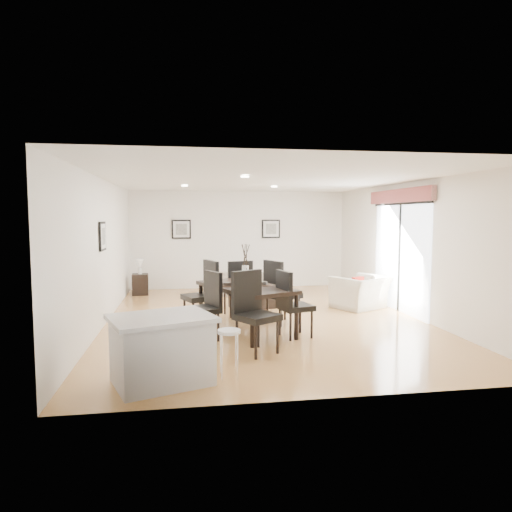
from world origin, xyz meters
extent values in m
plane|color=#DDA55A|center=(0.00, 0.00, 0.00)|extent=(8.00, 8.00, 0.00)
cube|color=white|center=(0.00, 4.00, 1.35)|extent=(6.00, 0.04, 2.70)
cube|color=white|center=(0.00, -4.00, 1.35)|extent=(6.00, 0.04, 2.70)
cube|color=white|center=(-3.00, 0.00, 1.35)|extent=(0.04, 8.00, 2.70)
cube|color=white|center=(3.00, 0.00, 1.35)|extent=(0.04, 8.00, 2.70)
cube|color=white|center=(0.00, 0.00, 2.70)|extent=(6.00, 8.00, 0.02)
imported|color=gray|center=(0.01, 2.85, 0.31)|extent=(2.18, 1.04, 0.62)
imported|color=beige|center=(2.27, 0.69, 0.35)|extent=(1.40, 1.35, 0.70)
imported|color=#3B5826|center=(5.43, 1.62, 0.31)|extent=(0.40, 0.40, 0.62)
cube|color=black|center=(-0.48, -0.93, 0.78)|extent=(1.67, 2.17, 0.06)
cylinder|color=black|center=(-0.51, -1.93, 0.37)|extent=(0.08, 0.08, 0.75)
cylinder|color=black|center=(-1.23, -0.26, 0.37)|extent=(0.08, 0.08, 0.75)
cylinder|color=black|center=(0.26, -1.59, 0.37)|extent=(0.08, 0.08, 0.75)
cylinder|color=black|center=(-0.46, 0.07, 0.37)|extent=(0.08, 0.08, 0.75)
cube|color=black|center=(-1.26, -1.41, 0.50)|extent=(0.67, 0.67, 0.09)
cube|color=black|center=(-1.07, -1.32, 0.81)|extent=(0.28, 0.48, 0.60)
cylinder|color=black|center=(-1.52, -1.32, 0.23)|extent=(0.04, 0.04, 0.46)
cylinder|color=black|center=(-1.17, -1.15, 0.23)|extent=(0.04, 0.04, 0.46)
cylinder|color=black|center=(-1.35, -1.67, 0.23)|extent=(0.04, 0.04, 0.46)
cylinder|color=black|center=(-1.00, -1.50, 0.23)|extent=(0.04, 0.04, 0.46)
cube|color=black|center=(-1.26, -0.44, 0.54)|extent=(0.70, 0.70, 0.09)
cube|color=black|center=(-1.05, -0.35, 0.87)|extent=(0.26, 0.52, 0.64)
cylinder|color=black|center=(-1.54, -0.32, 0.24)|extent=(0.04, 0.04, 0.49)
cylinder|color=black|center=(-1.15, -0.17, 0.24)|extent=(0.04, 0.04, 0.49)
cylinder|color=black|center=(-1.38, -0.71, 0.24)|extent=(0.04, 0.04, 0.49)
cylinder|color=black|center=(-0.99, -0.56, 0.24)|extent=(0.04, 0.04, 0.49)
cube|color=black|center=(0.29, -1.41, 0.50)|extent=(0.61, 0.61, 0.09)
cube|color=black|center=(0.08, -1.47, 0.82)|extent=(0.19, 0.50, 0.60)
cylinder|color=black|center=(0.53, -1.56, 0.23)|extent=(0.04, 0.04, 0.46)
cylinder|color=black|center=(0.15, -1.65, 0.23)|extent=(0.04, 0.04, 0.46)
cylinder|color=black|center=(0.44, -1.18, 0.23)|extent=(0.04, 0.04, 0.46)
cylinder|color=black|center=(0.06, -1.27, 0.23)|extent=(0.04, 0.04, 0.46)
cube|color=black|center=(0.29, -0.44, 0.54)|extent=(0.71, 0.71, 0.09)
cube|color=black|center=(0.08, -0.54, 0.87)|extent=(0.29, 0.51, 0.64)
cylinder|color=black|center=(0.57, -0.54, 0.24)|extent=(0.04, 0.04, 0.49)
cylinder|color=black|center=(0.19, -0.72, 0.24)|extent=(0.04, 0.04, 0.49)
cylinder|color=black|center=(0.39, -0.16, 0.24)|extent=(0.04, 0.04, 0.49)
cylinder|color=black|center=(0.01, -0.34, 0.24)|extent=(0.04, 0.04, 0.49)
cube|color=black|center=(-0.48, -2.22, 0.54)|extent=(0.75, 0.75, 0.09)
cube|color=black|center=(-0.61, -2.03, 0.88)|extent=(0.49, 0.35, 0.65)
cylinder|color=black|center=(-0.55, -2.52, 0.25)|extent=(0.04, 0.04, 0.49)
cylinder|color=black|center=(-0.78, -2.16, 0.25)|extent=(0.04, 0.04, 0.49)
cylinder|color=black|center=(-0.19, -2.29, 0.25)|extent=(0.04, 0.04, 0.49)
cylinder|color=black|center=(-0.42, -1.93, 0.25)|extent=(0.04, 0.04, 0.49)
cube|color=black|center=(-0.48, 0.37, 0.51)|extent=(0.60, 0.60, 0.09)
cube|color=black|center=(-0.44, 0.15, 0.83)|extent=(0.51, 0.17, 0.61)
cylinder|color=black|center=(-0.33, 0.60, 0.23)|extent=(0.04, 0.04, 0.46)
cylinder|color=black|center=(-0.25, 0.22, 0.23)|extent=(0.04, 0.04, 0.46)
cylinder|color=black|center=(-0.72, 0.52, 0.23)|extent=(0.04, 0.04, 0.46)
cylinder|color=black|center=(-0.64, 0.14, 0.23)|extent=(0.04, 0.04, 0.46)
cylinder|color=white|center=(-0.48, -0.93, 0.98)|extent=(0.12, 0.12, 0.35)
cylinder|color=#302015|center=(-0.19, -0.93, 0.82)|extent=(0.34, 0.34, 0.01)
cylinder|color=black|center=(-0.19, -0.93, 0.85)|extent=(0.18, 0.18, 0.05)
cylinder|color=#302015|center=(-0.48, -0.38, 0.82)|extent=(0.34, 0.34, 0.01)
cylinder|color=black|center=(-0.48, -0.38, 0.85)|extent=(0.18, 0.18, 0.05)
cylinder|color=#302015|center=(-0.78, -0.93, 0.82)|extent=(0.34, 0.34, 0.01)
cylinder|color=black|center=(-0.78, -0.93, 0.85)|extent=(0.18, 0.18, 0.05)
cylinder|color=#302015|center=(-0.48, -1.47, 0.82)|extent=(0.34, 0.34, 0.01)
cylinder|color=black|center=(-0.48, -1.47, 0.85)|extent=(0.18, 0.18, 0.05)
cube|color=black|center=(-0.01, 1.10, 0.20)|extent=(1.14, 0.86, 0.41)
cube|color=black|center=(-2.66, 3.20, 0.27)|extent=(0.42, 0.42, 0.53)
cylinder|color=white|center=(-2.66, 3.20, 0.61)|extent=(0.09, 0.09, 0.16)
cone|color=beige|center=(-2.66, 3.20, 0.81)|extent=(0.20, 0.20, 0.22)
cube|color=#B02116|center=(2.17, 0.59, 0.55)|extent=(0.31, 0.22, 0.30)
cube|color=#BEBEC0|center=(-1.81, -3.23, 0.38)|extent=(1.29, 1.13, 0.77)
cube|color=#B1B1B3|center=(-1.81, -3.23, 0.79)|extent=(1.41, 1.24, 0.05)
cylinder|color=silver|center=(-1.00, -3.23, 0.60)|extent=(0.28, 0.28, 0.04)
cylinder|color=silver|center=(-0.90, -3.14, 0.30)|extent=(0.02, 0.02, 0.60)
cylinder|color=silver|center=(-1.09, -3.14, 0.30)|extent=(0.02, 0.02, 0.60)
cylinder|color=silver|center=(-1.09, -3.32, 0.30)|extent=(0.02, 0.02, 0.60)
cylinder|color=silver|center=(-0.90, -3.32, 0.30)|extent=(0.02, 0.02, 0.60)
cube|color=black|center=(-1.60, 3.97, 1.65)|extent=(0.52, 0.03, 0.52)
cube|color=white|center=(-1.60, 3.97, 1.65)|extent=(0.44, 0.04, 0.44)
cube|color=#63635E|center=(-1.60, 3.97, 1.65)|extent=(0.30, 0.04, 0.30)
cube|color=black|center=(0.90, 3.97, 1.65)|extent=(0.52, 0.03, 0.52)
cube|color=white|center=(0.90, 3.97, 1.65)|extent=(0.44, 0.04, 0.44)
cube|color=#63635E|center=(0.90, 3.97, 1.65)|extent=(0.30, 0.04, 0.30)
cube|color=black|center=(-2.97, -0.20, 1.65)|extent=(0.03, 0.52, 0.52)
cube|color=white|center=(-2.97, -0.20, 1.65)|extent=(0.04, 0.44, 0.44)
cube|color=#63635E|center=(-2.97, -0.20, 1.65)|extent=(0.04, 0.30, 0.30)
cube|color=white|center=(2.98, 0.30, 1.12)|extent=(0.02, 2.40, 2.25)
cube|color=black|center=(2.96, 0.30, 1.12)|extent=(0.03, 0.05, 2.25)
cube|color=black|center=(2.96, 0.30, 2.27)|extent=(0.03, 2.50, 0.05)
cube|color=maroon|center=(2.92, 0.30, 2.43)|extent=(0.10, 2.70, 0.28)
plane|color=gray|center=(5.00, 0.30, 0.00)|extent=(6.00, 6.00, 0.00)
cube|color=brown|center=(6.05, 2.70, 1.00)|extent=(0.35, 0.35, 2.00)
camera|label=1|loc=(-1.52, -8.69, 2.01)|focal=32.00mm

